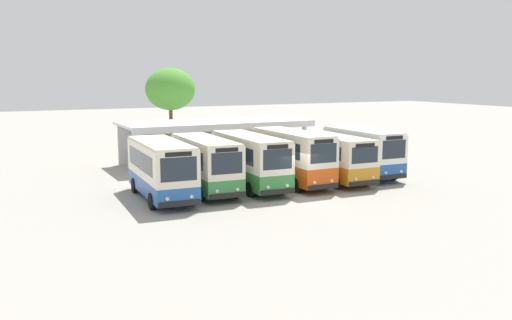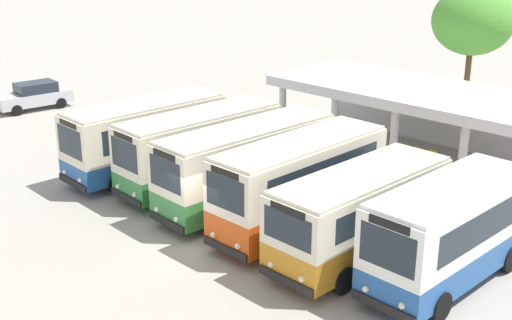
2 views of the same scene
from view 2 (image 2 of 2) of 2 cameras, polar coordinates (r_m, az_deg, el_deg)
ground_plane at (r=24.03m, az=-4.70°, el=-7.16°), size 180.00×180.00×0.00m
city_bus_nearest_orange at (r=30.35m, az=-9.27°, el=2.08°), size 2.70×7.54×3.30m
city_bus_second_in_row at (r=28.54m, az=-4.75°, el=1.12°), size 2.56×7.55×3.26m
city_bus_middle_cream at (r=26.46m, az=-0.74°, el=-0.26°), size 2.55×8.04×3.30m
city_bus_fourth_amber at (r=24.44m, az=3.75°, el=-1.82°), size 2.34×7.52×3.44m
city_bus_fifth_blue at (r=22.63m, az=8.81°, el=-4.32°), size 2.59×7.27×3.06m
city_bus_far_end_green at (r=21.69m, az=16.01°, el=-5.65°), size 2.48×6.83×3.28m
parked_car_flank at (r=43.21m, az=-18.18°, el=5.17°), size 2.27×4.59×1.62m
terminal_canopy at (r=33.24m, az=14.52°, el=4.70°), size 14.80×5.92×3.40m
waiting_chair_end_by_column at (r=33.78m, az=9.18°, el=1.56°), size 0.45×0.45×0.86m
waiting_chair_second_from_end at (r=33.47m, az=10.30°, el=1.33°), size 0.45×0.45×0.86m
waiting_chair_middle_seat at (r=33.10m, az=11.35°, el=1.06°), size 0.45×0.45×0.86m
waiting_chair_fourth_seat at (r=32.63m, az=12.29°, el=0.72°), size 0.45×0.45×0.86m
waiting_chair_fifth_seat at (r=32.29m, az=13.40°, el=0.44°), size 0.45×0.45×0.86m
waiting_chair_far_end_seat at (r=32.00m, az=14.56°, el=0.16°), size 0.45×0.45×0.86m
roadside_tree_behind_canopy at (r=38.74m, az=17.80°, el=11.10°), size 4.37×4.37×7.62m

